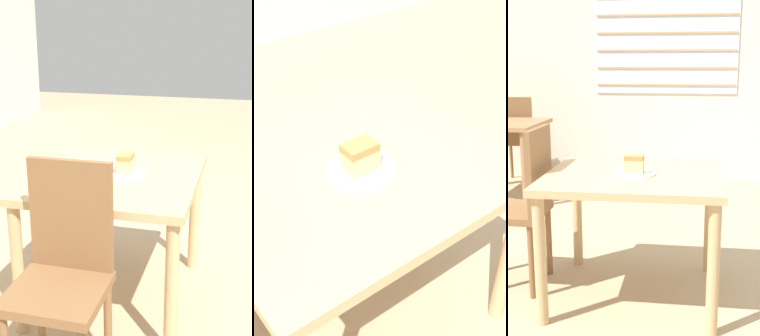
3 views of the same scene
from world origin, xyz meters
TOP-DOWN VIEW (x-y plane):
  - ground_plane at (0.00, 0.00)m, footprint 14.00×14.00m
  - dining_table_near at (-0.06, 0.21)m, footprint 0.95×0.84m
  - plate at (-0.05, 0.17)m, footprint 0.22×0.22m
  - cake_slice at (-0.05, 0.17)m, footprint 0.10×0.07m

SIDE VIEW (x-z plane):
  - ground_plane at x=0.00m, z-range 0.00..0.00m
  - dining_table_near at x=-0.06m, z-range 0.25..0.97m
  - plate at x=-0.05m, z-range 0.72..0.73m
  - cake_slice at x=-0.05m, z-range 0.73..0.82m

